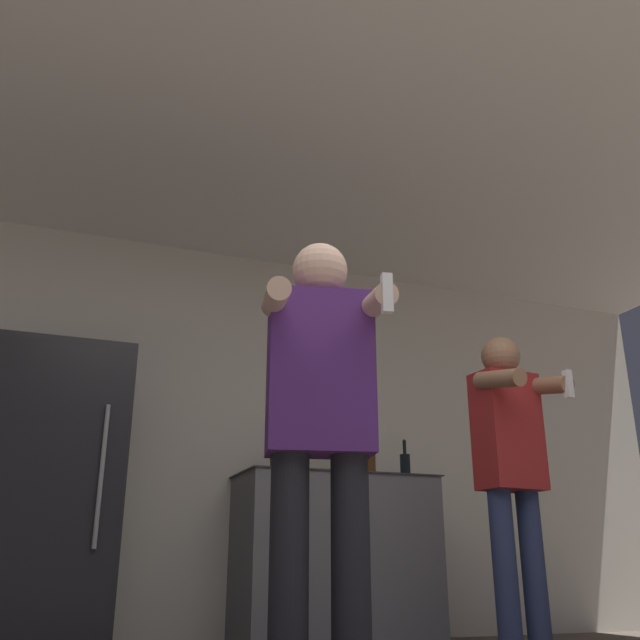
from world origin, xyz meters
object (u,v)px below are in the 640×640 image
Objects in this scene: person_woman_foreground at (320,419)px; bottle_short_whiskey at (336,455)px; bottle_clear_vodka at (299,455)px; person_man_side at (511,458)px; refrigerator at (50,496)px; bottle_tall_gin at (277,458)px; bottle_red_label at (369,457)px; bottle_brown_liquor at (405,465)px.

bottle_short_whiskey is at bearing 66.42° from person_woman_foreground.
person_man_side is (0.73, -1.18, -0.15)m from bottle_clear_vodka.
bottle_clear_vodka is 1.39m from person_man_side.
bottle_tall_gin is (1.29, 0.02, 0.28)m from refrigerator.
bottle_red_label is 1.21m from person_man_side.
bottle_red_label is 0.23m from bottle_short_whiskey.
person_woman_foreground reaches higher than bottle_clear_vodka.
bottle_brown_liquor is 0.81× the size of bottle_clear_vodka.
person_woman_foreground is 1.47m from person_man_side.
bottle_clear_vodka is (-0.74, 0.00, 0.03)m from bottle_brown_liquor.
bottle_brown_liquor is 0.97× the size of bottle_tall_gin.
bottle_red_label reaches higher than bottle_brown_liquor.
person_woman_foreground is (-0.42, -1.87, -0.15)m from bottle_tall_gin.
bottle_short_whiskey is (0.40, 0.00, 0.04)m from bottle_tall_gin.
bottle_red_label is at bearing 102.18° from person_man_side.
refrigerator reaches higher than bottle_short_whiskey.
person_woman_foreground is (-1.31, -1.87, -0.15)m from bottle_brown_liquor.
bottle_brown_liquor is at bearing -0.00° from bottle_clear_vodka.
bottle_red_label is at bearing 0.66° from refrigerator.
bottle_brown_liquor is at bearing 55.00° from person_woman_foreground.
person_woman_foreground is at bearing -125.00° from bottle_brown_liquor.
refrigerator is 2.05m from person_woman_foreground.
person_man_side is at bearing 28.05° from person_woman_foreground.
bottle_short_whiskey is 0.19× the size of person_woman_foreground.
person_woman_foreground is at bearing -113.58° from bottle_short_whiskey.
bottle_short_whiskey is at bearing 180.00° from bottle_brown_liquor.
bottle_red_label is at bearing 0.00° from bottle_clear_vodka.
person_woman_foreground is at bearing -151.95° from person_man_side.
person_woman_foreground is 1.01× the size of person_man_side.
refrigerator reaches higher than person_man_side.
person_woman_foreground reaches higher than bottle_red_label.
bottle_tall_gin is (-0.89, 0.00, 0.00)m from bottle_brown_liquor.
bottle_brown_liquor is at bearing 89.64° from person_man_side.
bottle_short_whiskey is at bearing 0.00° from bottle_clear_vodka.
bottle_short_whiskey is at bearing 0.00° from bottle_tall_gin.
bottle_clear_vodka is (1.44, 0.02, 0.30)m from refrigerator.
bottle_brown_liquor is (2.18, 0.02, 0.28)m from refrigerator.
bottle_clear_vodka is 1.20× the size of bottle_tall_gin.
bottle_clear_vodka is 1.96m from person_woman_foreground.
person_man_side is (0.88, -1.18, -0.12)m from bottle_tall_gin.
bottle_short_whiskey is 2.05m from person_woman_foreground.
person_man_side is at bearing -90.36° from bottle_brown_liquor.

